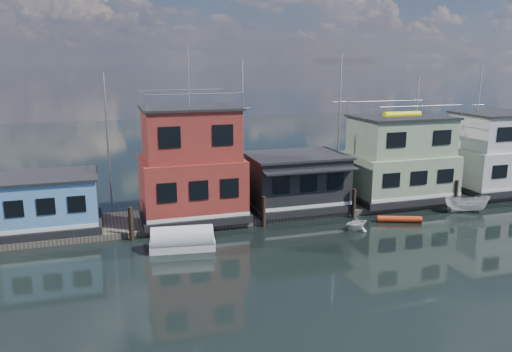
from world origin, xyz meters
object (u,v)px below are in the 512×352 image
object	(u,v)px
houseboat_blue	(50,202)
houseboat_dark	(296,181)
red_kayak	(399,219)
dinghy_white	(356,223)
houseboat_red	(191,165)
motorboat	(467,204)
houseboat_green	(399,159)
tarp_runabout	(182,240)
houseboat_white	(499,153)

from	to	relation	value
houseboat_blue	houseboat_dark	bearing A→B (deg)	-0.06
red_kayak	dinghy_white	bearing A→B (deg)	-151.41
houseboat_red	motorboat	distance (m)	21.16
houseboat_blue	houseboat_dark	world-z (taller)	houseboat_dark
houseboat_green	motorboat	world-z (taller)	houseboat_green
houseboat_blue	houseboat_dark	size ratio (longest dim) A/B	0.86
motorboat	dinghy_white	xyz separation A→B (m)	(-10.10, -1.15, -0.13)
tarp_runabout	dinghy_white	xyz separation A→B (m)	(11.98, 0.13, -0.08)
houseboat_white	red_kayak	xyz separation A→B (m)	(-12.88, -4.80, -3.31)
houseboat_dark	dinghy_white	distance (m)	6.12
red_kayak	motorboat	bearing A→B (deg)	26.12
houseboat_green	houseboat_white	bearing A→B (deg)	-0.00
red_kayak	houseboat_green	bearing A→B (deg)	79.63
houseboat_blue	houseboat_white	distance (m)	36.52
houseboat_blue	tarp_runabout	xyz separation A→B (m)	(7.88, -5.46, -1.61)
houseboat_dark	houseboat_blue	bearing A→B (deg)	179.94
houseboat_dark	motorboat	size ratio (longest dim) A/B	2.23
houseboat_dark	tarp_runabout	bearing A→B (deg)	-150.51
houseboat_white	red_kayak	world-z (taller)	houseboat_white
houseboat_blue	motorboat	distance (m)	30.29
houseboat_blue	houseboat_red	world-z (taller)	houseboat_red
dinghy_white	motorboat	bearing A→B (deg)	-96.96
houseboat_green	dinghy_white	size ratio (longest dim) A/B	4.33
tarp_runabout	red_kayak	xyz separation A→B (m)	(15.75, 0.66, -0.36)
houseboat_blue	red_kayak	size ratio (longest dim) A/B	2.03
houseboat_green	houseboat_white	distance (m)	10.00
red_kayak	dinghy_white	world-z (taller)	dinghy_white
houseboat_white	red_kayak	bearing A→B (deg)	-159.55
tarp_runabout	dinghy_white	size ratio (longest dim) A/B	2.12
houseboat_dark	houseboat_white	xyz separation A→B (m)	(19.00, 0.02, 1.12)
houseboat_red	tarp_runabout	distance (m)	6.69
red_kayak	houseboat_dark	bearing A→B (deg)	162.56
houseboat_green	red_kayak	world-z (taller)	houseboat_green
houseboat_blue	houseboat_red	xyz separation A→B (m)	(9.50, 0.00, 1.90)
houseboat_green	red_kayak	xyz separation A→B (m)	(-2.88, -4.80, -3.32)
houseboat_red	tarp_runabout	world-z (taller)	houseboat_red
houseboat_red	houseboat_dark	distance (m)	8.18
houseboat_white	red_kayak	distance (m)	14.13
red_kayak	dinghy_white	distance (m)	3.81
houseboat_blue	houseboat_dark	xyz separation A→B (m)	(17.50, -0.02, 0.21)
houseboat_red	tarp_runabout	bearing A→B (deg)	-106.55
houseboat_white	tarp_runabout	world-z (taller)	houseboat_white
houseboat_blue	houseboat_white	size ratio (longest dim) A/B	0.76
houseboat_red	dinghy_white	world-z (taller)	houseboat_red
motorboat	houseboat_red	bearing A→B (deg)	99.60
houseboat_white	motorboat	world-z (taller)	houseboat_white
houseboat_red	houseboat_white	size ratio (longest dim) A/B	1.41
tarp_runabout	houseboat_white	bearing A→B (deg)	18.18
houseboat_dark	tarp_runabout	distance (m)	11.20
houseboat_white	red_kayak	size ratio (longest dim) A/B	2.66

